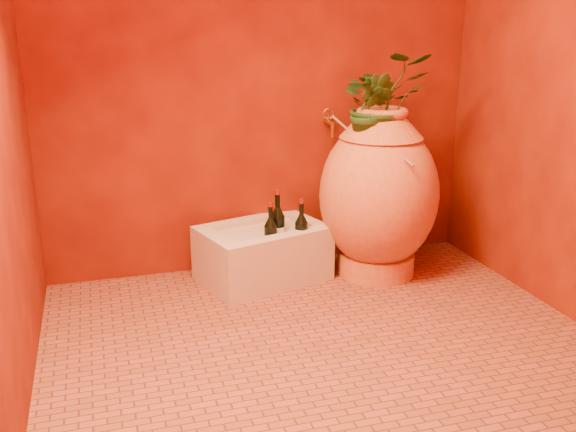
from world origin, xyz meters
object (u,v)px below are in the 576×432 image
object	(u,v)px
stone_basin	(263,254)
wine_bottle_a	(301,234)
wine_bottle_c	(271,237)
amphora	(379,194)
wall_tap	(329,121)
wine_bottle_b	(278,229)

from	to	relation	value
stone_basin	wine_bottle_a	size ratio (longest dim) A/B	2.51
stone_basin	wine_bottle_c	size ratio (longest dim) A/B	2.53
wine_bottle_a	wine_bottle_c	distance (m)	0.18
wine_bottle_a	amphora	bearing A→B (deg)	-0.99
wall_tap	stone_basin	bearing A→B (deg)	-159.28
wine_bottle_a	wall_tap	distance (m)	0.68
stone_basin	wine_bottle_c	distance (m)	0.16
amphora	wine_bottle_b	size ratio (longest dim) A/B	2.73
stone_basin	wall_tap	world-z (taller)	wall_tap
wine_bottle_b	wall_tap	xyz separation A→B (m)	(0.37, 0.19, 0.56)
wine_bottle_b	wine_bottle_c	bearing A→B (deg)	-128.62
stone_basin	wine_bottle_c	world-z (taller)	wine_bottle_c
wine_bottle_c	wine_bottle_b	bearing A→B (deg)	51.38
amphora	wall_tap	bearing A→B (deg)	127.12
stone_basin	wall_tap	size ratio (longest dim) A/B	4.85
amphora	wine_bottle_b	xyz separation A→B (m)	(-0.57, 0.08, -0.18)
wine_bottle_a	wine_bottle_b	world-z (taller)	wine_bottle_b
amphora	wall_tap	xyz separation A→B (m)	(-0.20, 0.27, 0.38)
wine_bottle_b	wine_bottle_c	distance (m)	0.10
stone_basin	wine_bottle_c	bearing A→B (deg)	-77.57
wine_bottle_a	stone_basin	bearing A→B (deg)	154.96
stone_basin	wine_bottle_b	world-z (taller)	wine_bottle_b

